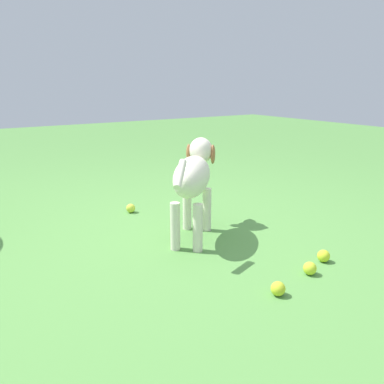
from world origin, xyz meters
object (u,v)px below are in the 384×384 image
object	(u,v)px
dog	(194,176)
tennis_ball_3	(131,208)
tennis_ball_1	(310,268)
tennis_ball_0	(278,289)
tennis_ball_2	(324,256)

from	to	relation	value
dog	tennis_ball_3	world-z (taller)	dog
tennis_ball_1	tennis_ball_0	bearing A→B (deg)	102.12
tennis_ball_2	tennis_ball_0	bearing A→B (deg)	104.75
dog	tennis_ball_0	world-z (taller)	dog
tennis_ball_2	tennis_ball_3	bearing A→B (deg)	20.87
dog	tennis_ball_2	bearing A→B (deg)	-107.24
dog	tennis_ball_3	distance (m)	0.74
tennis_ball_0	tennis_ball_3	size ratio (longest dim) A/B	1.00
tennis_ball_1	tennis_ball_3	world-z (taller)	same
dog	tennis_ball_3	xyz separation A→B (m)	(0.64, 0.13, -0.35)
tennis_ball_0	tennis_ball_3	distance (m)	1.44
dog	tennis_ball_1	size ratio (longest dim) A/B	9.78
tennis_ball_1	tennis_ball_3	xyz separation A→B (m)	(1.38, 0.33, 0.00)
tennis_ball_1	dog	bearing A→B (deg)	15.01
dog	tennis_ball_3	size ratio (longest dim) A/B	9.78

